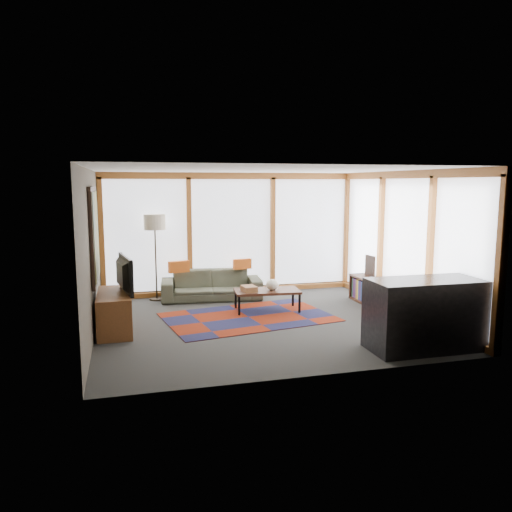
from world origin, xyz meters
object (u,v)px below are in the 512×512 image
object	(u,v)px
bookshelf	(382,296)
bar_counter	(424,314)
tv_console	(115,312)
sofa	(212,285)
television	(119,275)
floor_lamp	(156,257)
coffee_table	(267,300)

from	to	relation	value
bookshelf	bar_counter	distance (m)	2.28
bar_counter	tv_console	bearing A→B (deg)	155.32
sofa	television	size ratio (longest dim) A/B	2.00
floor_lamp	bar_counter	bearing A→B (deg)	-49.44
sofa	television	xyz separation A→B (m)	(-1.80, -1.84, 0.63)
sofa	bar_counter	xyz separation A→B (m)	(2.43, -3.88, 0.21)
sofa	tv_console	size ratio (longest dim) A/B	1.61
bar_counter	sofa	bearing A→B (deg)	122.67
floor_lamp	coffee_table	distance (m)	2.53
bookshelf	sofa	bearing A→B (deg)	150.52
sofa	television	distance (m)	2.65
floor_lamp	coffee_table	xyz separation A→B (m)	(1.94, -1.48, -0.68)
floor_lamp	coffee_table	size ratio (longest dim) A/B	1.46
tv_console	bar_counter	world-z (taller)	bar_counter
bookshelf	tv_console	distance (m)	4.87
tv_console	floor_lamp	bearing A→B (deg)	69.18
bookshelf	tv_console	bearing A→B (deg)	-178.15
tv_console	bar_counter	bearing A→B (deg)	-25.28
tv_console	bar_counter	xyz separation A→B (m)	(4.33, -2.04, 0.19)
coffee_table	bar_counter	xyz separation A→B (m)	(1.59, -2.65, 0.31)
bar_counter	television	bearing A→B (deg)	154.84
bookshelf	television	xyz separation A→B (m)	(-4.77, -0.16, 0.67)
sofa	coffee_table	world-z (taller)	sofa
sofa	tv_console	world-z (taller)	tv_console
bookshelf	tv_console	xyz separation A→B (m)	(-4.87, -0.16, 0.06)
television	coffee_table	bearing A→B (deg)	-86.57
floor_lamp	bar_counter	distance (m)	5.45
coffee_table	bookshelf	world-z (taller)	bookshelf
sofa	bar_counter	size ratio (longest dim) A/B	1.27
coffee_table	tv_console	world-z (taller)	tv_console
sofa	floor_lamp	world-z (taller)	floor_lamp
bookshelf	bar_counter	bearing A→B (deg)	-103.77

